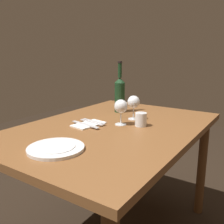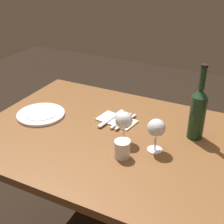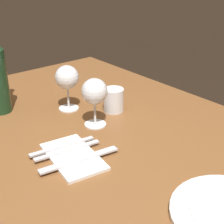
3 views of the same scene
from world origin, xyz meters
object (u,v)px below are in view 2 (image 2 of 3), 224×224
object	(u,v)px
water_tumbler	(122,150)
fork_inner	(121,120)
wine_glass_left	(124,121)
fork_outer	(126,122)
folded_napkin	(117,120)
wine_glass_right	(156,129)
dinner_plate	(41,114)
table_knife	(111,118)
wine_bottle	(198,112)

from	to	relation	value
water_tumbler	fork_inner	bearing A→B (deg)	-64.30
wine_glass_left	fork_inner	xyz separation A→B (m)	(0.08, -0.15, -0.10)
wine_glass_left	fork_outer	world-z (taller)	wine_glass_left
fork_inner	fork_outer	size ratio (longest dim) A/B	1.00
wine_glass_left	folded_napkin	distance (m)	0.21
wine_glass_right	water_tumbler	world-z (taller)	wine_glass_right
fork_outer	folded_napkin	bearing A→B (deg)	0.00
water_tumbler	fork_inner	distance (m)	0.29
water_tumbler	fork_outer	distance (m)	0.28
dinner_plate	table_knife	bearing A→B (deg)	-160.53
water_tumbler	table_knife	distance (m)	0.32
wine_glass_left	folded_napkin	size ratio (longest dim) A/B	0.72
wine_glass_left	folded_napkin	xyz separation A→B (m)	(0.11, -0.15, -0.10)
dinner_plate	folded_napkin	size ratio (longest dim) A/B	1.20
wine_bottle	water_tumbler	bearing A→B (deg)	50.95
fork_outer	wine_glass_left	bearing A→B (deg)	110.66
folded_napkin	fork_inner	size ratio (longest dim) A/B	1.14
wine_bottle	fork_inner	bearing A→B (deg)	4.63
folded_napkin	table_knife	world-z (taller)	table_knife
wine_glass_left	water_tumbler	bearing A→B (deg)	111.57
wine_glass_left	water_tumbler	distance (m)	0.14
water_tumbler	dinner_plate	xyz separation A→B (m)	(0.53, -0.14, -0.03)
water_tumbler	dinner_plate	world-z (taller)	water_tumbler
wine_glass_left	wine_bottle	xyz separation A→B (m)	(-0.28, -0.18, 0.02)
dinner_plate	fork_inner	distance (m)	0.42
fork_inner	water_tumbler	bearing A→B (deg)	115.70
fork_inner	dinner_plate	bearing A→B (deg)	16.97
wine_glass_left	table_knife	distance (m)	0.23
wine_glass_right	water_tumbler	bearing A→B (deg)	45.14
dinner_plate	table_knife	world-z (taller)	dinner_plate
fork_inner	folded_napkin	bearing A→B (deg)	0.00
wine_glass_left	wine_bottle	bearing A→B (deg)	-146.83
folded_napkin	fork_inner	xyz separation A→B (m)	(-0.03, 0.00, 0.01)
wine_glass_right	water_tumbler	size ratio (longest dim) A/B	1.95
wine_glass_left	table_knife	world-z (taller)	wine_glass_left
table_knife	fork_outer	bearing A→B (deg)	180.00
dinner_plate	table_knife	distance (m)	0.37
wine_bottle	dinner_plate	distance (m)	0.78
dinner_plate	folded_napkin	world-z (taller)	dinner_plate
dinner_plate	fork_inner	xyz separation A→B (m)	(-0.40, -0.12, 0.00)
water_tumbler	fork_outer	xyz separation A→B (m)	(0.10, -0.26, -0.02)
wine_glass_left	wine_glass_right	bearing A→B (deg)	179.62
fork_inner	wine_glass_left	bearing A→B (deg)	118.47
wine_glass_right	dinner_plate	world-z (taller)	wine_glass_right
dinner_plate	folded_napkin	distance (m)	0.40
wine_bottle	fork_inner	xyz separation A→B (m)	(0.36, 0.03, -0.12)
fork_outer	table_knife	distance (m)	0.08
wine_glass_right	wine_bottle	size ratio (longest dim) A/B	0.43
dinner_plate	fork_outer	xyz separation A→B (m)	(-0.43, -0.12, 0.00)
folded_napkin	table_knife	size ratio (longest dim) A/B	0.97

